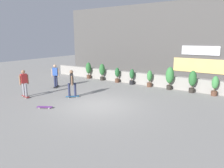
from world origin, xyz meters
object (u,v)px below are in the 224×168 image
at_px(potted_plant_3, 132,76).
at_px(potted_plant_6, 192,80).
at_px(potted_plant_4, 150,78).
at_px(potted_plant_5, 170,76).
at_px(potted_plant_0, 88,69).
at_px(potted_plant_2, 117,74).
at_px(potted_plant_1, 102,71).
at_px(potted_plant_7, 215,85).
at_px(skateboard_near_camera, 45,107).
at_px(skater_foreground, 72,82).
at_px(skater_far_left, 55,75).
at_px(skater_far_right, 24,82).

distance_m(potted_plant_3, potted_plant_6, 4.50).
relative_size(potted_plant_4, potted_plant_5, 0.77).
bearing_deg(potted_plant_4, potted_plant_3, 180.00).
distance_m(potted_plant_0, potted_plant_2, 3.03).
bearing_deg(potted_plant_0, potted_plant_1, -0.00).
bearing_deg(potted_plant_0, potted_plant_4, 0.00).
bearing_deg(potted_plant_7, potted_plant_4, 180.00).
height_order(potted_plant_0, potted_plant_2, potted_plant_0).
bearing_deg(potted_plant_5, potted_plant_4, 180.00).
bearing_deg(skateboard_near_camera, potted_plant_7, 46.27).
distance_m(potted_plant_3, skateboard_near_camera, 7.51).
relative_size(potted_plant_0, skater_foreground, 0.85).
distance_m(potted_plant_1, potted_plant_2, 1.53).
distance_m(potted_plant_5, skater_foreground, 6.76).
bearing_deg(potted_plant_0, potted_plant_2, 0.00).
relative_size(skater_far_left, skater_far_right, 1.00).
bearing_deg(potted_plant_5, skater_foreground, -130.20).
height_order(potted_plant_5, skater_far_left, skater_far_left).
distance_m(potted_plant_3, skater_far_right, 7.74).
bearing_deg(potted_plant_0, skater_far_left, -88.01).
relative_size(potted_plant_0, skater_far_right, 0.85).
bearing_deg(skater_far_right, potted_plant_3, 60.40).
relative_size(potted_plant_4, skater_far_left, 0.73).
distance_m(potted_plant_1, skater_far_left, 4.16).
relative_size(skater_far_right, skateboard_near_camera, 2.12).
bearing_deg(skateboard_near_camera, potted_plant_4, 69.94).
relative_size(potted_plant_3, skater_foreground, 0.71).
distance_m(potted_plant_0, potted_plant_6, 8.86).
xyz_separation_m(potted_plant_0, potted_plant_6, (8.86, -0.00, 0.03)).
height_order(potted_plant_1, potted_plant_7, potted_plant_1).
relative_size(potted_plant_6, skater_far_left, 0.87).
xyz_separation_m(skater_far_left, skateboard_near_camera, (3.00, -3.46, -0.88)).
distance_m(potted_plant_1, potted_plant_5, 5.84).
bearing_deg(potted_plant_7, potted_plant_6, 180.00).
xyz_separation_m(potted_plant_4, skater_far_left, (-5.70, -3.93, 0.27)).
relative_size(potted_plant_5, potted_plant_6, 1.08).
xyz_separation_m(potted_plant_6, skater_foreground, (-5.88, -5.16, 0.08)).
bearing_deg(skateboard_near_camera, skater_far_right, 165.76).
height_order(potted_plant_3, skateboard_near_camera, potted_plant_3).
xyz_separation_m(potted_plant_1, potted_plant_7, (8.71, 0.00, -0.12)).
height_order(potted_plant_2, potted_plant_6, potted_plant_6).
height_order(potted_plant_5, skateboard_near_camera, potted_plant_5).
xyz_separation_m(potted_plant_0, skater_far_right, (0.54, -6.73, 0.11)).
relative_size(skater_foreground, skater_far_left, 1.00).
relative_size(potted_plant_3, skater_far_right, 0.71).
distance_m(potted_plant_2, potted_plant_6, 5.84).
bearing_deg(skater_far_left, skater_far_right, -81.80).
xyz_separation_m(potted_plant_4, potted_plant_6, (3.02, -0.00, 0.19)).
bearing_deg(potted_plant_6, potted_plant_1, 180.00).
relative_size(potted_plant_1, skateboard_near_camera, 1.78).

